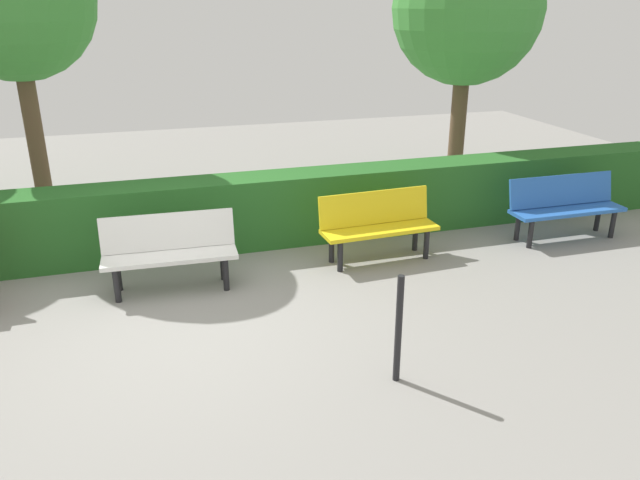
{
  "coord_description": "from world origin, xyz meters",
  "views": [
    {
      "loc": [
        0.27,
        5.81,
        3.1
      ],
      "look_at": [
        -1.61,
        -0.41,
        0.55
      ],
      "focal_mm": 34.36,
      "sensor_mm": 36.0,
      "label": 1
    }
  ],
  "objects_px": {
    "bench_blue": "(565,204)",
    "tree_near": "(467,9)",
    "bench_yellow": "(378,223)",
    "tree_mid": "(12,0)",
    "bench_white": "(170,249)"
  },
  "relations": [
    {
      "from": "bench_blue",
      "to": "bench_white",
      "type": "relative_size",
      "value": 1.08
    },
    {
      "from": "tree_near",
      "to": "bench_blue",
      "type": "bearing_deg",
      "value": 94.24
    },
    {
      "from": "tree_mid",
      "to": "bench_blue",
      "type": "bearing_deg",
      "value": 159.84
    },
    {
      "from": "tree_mid",
      "to": "bench_yellow",
      "type": "bearing_deg",
      "value": 149.0
    },
    {
      "from": "tree_near",
      "to": "tree_mid",
      "type": "bearing_deg",
      "value": 1.76
    },
    {
      "from": "bench_white",
      "to": "tree_mid",
      "type": "bearing_deg",
      "value": -56.6
    },
    {
      "from": "bench_white",
      "to": "bench_yellow",
      "type": "bearing_deg",
      "value": -174.92
    },
    {
      "from": "bench_blue",
      "to": "tree_near",
      "type": "xyz_separation_m",
      "value": [
        0.2,
        -2.74,
        2.48
      ]
    },
    {
      "from": "bench_yellow",
      "to": "tree_near",
      "type": "height_order",
      "value": "tree_near"
    },
    {
      "from": "bench_yellow",
      "to": "tree_near",
      "type": "xyz_separation_m",
      "value": [
        -2.55,
        -2.7,
        2.48
      ]
    },
    {
      "from": "bench_blue",
      "to": "bench_yellow",
      "type": "xyz_separation_m",
      "value": [
        2.76,
        -0.04,
        -0.0
      ]
    },
    {
      "from": "bench_blue",
      "to": "tree_near",
      "type": "height_order",
      "value": "tree_near"
    },
    {
      "from": "bench_blue",
      "to": "tree_mid",
      "type": "bearing_deg",
      "value": -19.83
    },
    {
      "from": "bench_blue",
      "to": "bench_white",
      "type": "distance_m",
      "value": 5.33
    },
    {
      "from": "bench_blue",
      "to": "bench_yellow",
      "type": "relative_size",
      "value": 1.08
    }
  ]
}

